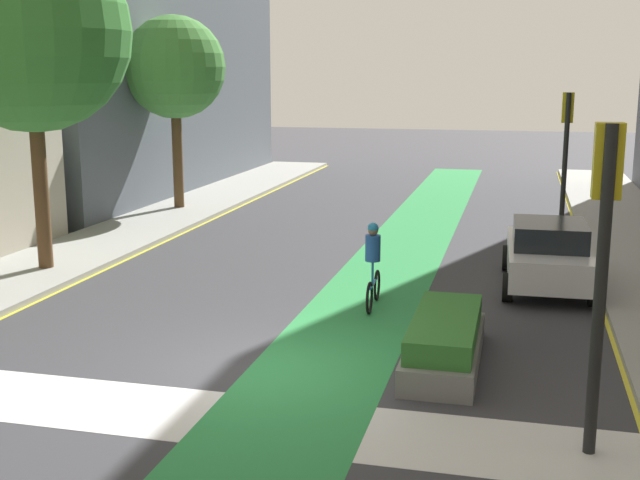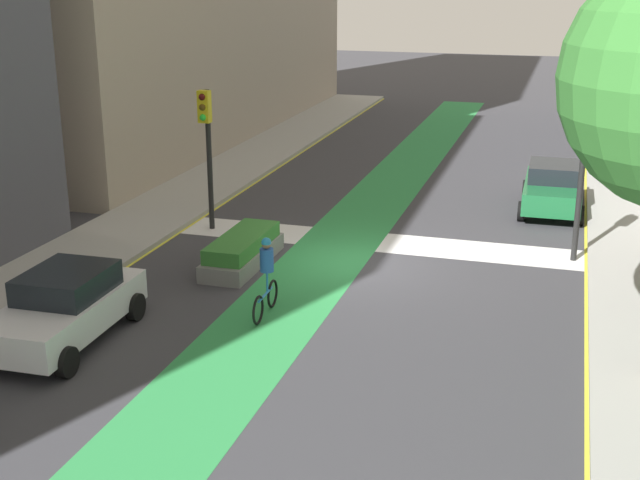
{
  "view_description": "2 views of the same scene",
  "coord_description": "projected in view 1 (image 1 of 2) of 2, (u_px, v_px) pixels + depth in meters",
  "views": [
    {
      "loc": [
        4.13,
        -12.28,
        4.9
      ],
      "look_at": [
        0.06,
        4.08,
        1.41
      ],
      "focal_mm": 45.4,
      "sensor_mm": 36.0,
      "label": 1
    },
    {
      "loc": [
        -5.2,
        21.19,
        7.74
      ],
      "look_at": [
        0.19,
        3.17,
        1.64
      ],
      "focal_mm": 47.33,
      "sensor_mm": 36.0,
      "label": 2
    }
  ],
  "objects": [
    {
      "name": "traffic_signal_far_right",
      "position": [
        566.0,
        134.0,
        25.65
      ],
      "size": [
        0.35,
        0.52,
        4.3
      ],
      "color": "black",
      "rests_on": "ground_plane"
    },
    {
      "name": "crosswalk_band",
      "position": [
        215.0,
        417.0,
        11.74
      ],
      "size": [
        12.0,
        1.8,
        0.01
      ],
      "primitive_type": "cube",
      "color": "silver",
      "rests_on": "ground_plane"
    },
    {
      "name": "street_tree_near",
      "position": [
        30.0,
        32.0,
        19.03
      ],
      "size": [
        4.76,
        4.76,
        8.1
      ],
      "color": "brown",
      "rests_on": "sidewalk_left"
    },
    {
      "name": "bike_lane_paint",
      "position": [
        317.0,
        374.0,
        13.4
      ],
      "size": [
        2.4,
        60.0,
        0.01
      ],
      "primitive_type": "cube",
      "color": "#2D8C47",
      "rests_on": "ground_plane"
    },
    {
      "name": "cyclist_in_lane",
      "position": [
        373.0,
        264.0,
        17.0
      ],
      "size": [
        0.32,
        1.73,
        1.86
      ],
      "color": "black",
      "rests_on": "ground_plane"
    },
    {
      "name": "street_tree_far",
      "position": [
        174.0,
        68.0,
        28.26
      ],
      "size": [
        3.58,
        3.58,
        6.74
      ],
      "color": "brown",
      "rests_on": "sidewalk_left"
    },
    {
      "name": "traffic_signal_near_right",
      "position": [
        604.0,
        226.0,
        10.15
      ],
      "size": [
        0.35,
        0.52,
        4.3
      ],
      "color": "black",
      "rests_on": "ground_plane"
    },
    {
      "name": "median_planter",
      "position": [
        445.0,
        341.0,
        13.81
      ],
      "size": [
        1.18,
        3.44,
        0.85
      ],
      "color": "slate",
      "rests_on": "ground_plane"
    },
    {
      "name": "curb_stripe_right",
      "position": [
        636.0,
        403.0,
        12.22
      ],
      "size": [
        0.16,
        60.0,
        0.01
      ],
      "primitive_type": "cube",
      "color": "yellow",
      "rests_on": "ground_plane"
    },
    {
      "name": "car_white_right_far",
      "position": [
        548.0,
        254.0,
        18.69
      ],
      "size": [
        2.11,
        4.25,
        1.57
      ],
      "color": "silver",
      "rests_on": "ground_plane"
    },
    {
      "name": "ground_plane",
      "position": [
        258.0,
        369.0,
        13.64
      ],
      "size": [
        120.0,
        120.0,
        0.0
      ],
      "primitive_type": "plane",
      "color": "#38383D"
    }
  ]
}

